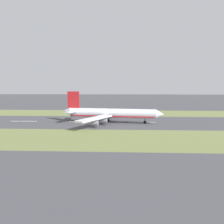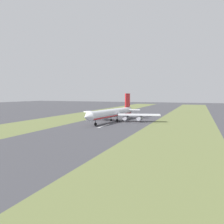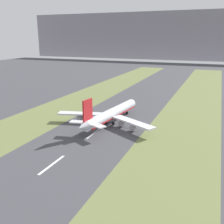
# 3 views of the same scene
# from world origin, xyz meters

# --- Properties ---
(ground_plane) EXTENTS (800.00, 800.00, 0.00)m
(ground_plane) POSITION_xyz_m (0.00, 0.00, 0.00)
(ground_plane) COLOR #424247
(grass_median_west) EXTENTS (40.00, 600.00, 0.01)m
(grass_median_west) POSITION_xyz_m (-45.00, 0.00, 0.00)
(grass_median_west) COLOR olive
(grass_median_west) RESTS_ON ground
(grass_median_east) EXTENTS (40.00, 600.00, 0.01)m
(grass_median_east) POSITION_xyz_m (45.00, 0.00, 0.00)
(grass_median_east) COLOR olive
(grass_median_east) RESTS_ON ground
(centreline_dash_near) EXTENTS (1.20, 18.00, 0.01)m
(centreline_dash_near) POSITION_xyz_m (0.00, -64.62, 0.01)
(centreline_dash_near) COLOR silver
(centreline_dash_near) RESTS_ON ground
(centreline_dash_mid) EXTENTS (1.20, 18.00, 0.01)m
(centreline_dash_mid) POSITION_xyz_m (0.00, -24.62, 0.01)
(centreline_dash_mid) COLOR silver
(centreline_dash_mid) RESTS_ON ground
(centreline_dash_far) EXTENTS (1.20, 18.00, 0.01)m
(centreline_dash_far) POSITION_xyz_m (0.00, 15.38, 0.01)
(centreline_dash_far) COLOR silver
(centreline_dash_far) RESTS_ON ground
(airplane_main_jet) EXTENTS (63.66, 67.17, 20.20)m
(airplane_main_jet) POSITION_xyz_m (2.39, -6.51, 6.02)
(airplane_main_jet) COLOR silver
(airplane_main_jet) RESTS_ON ground
(mountain_ridge) EXTENTS (800.00, 120.00, 105.71)m
(mountain_ridge) POSITION_xyz_m (0.00, 520.00, 52.85)
(mountain_ridge) COLOR gray
(mountain_ridge) RESTS_ON ground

